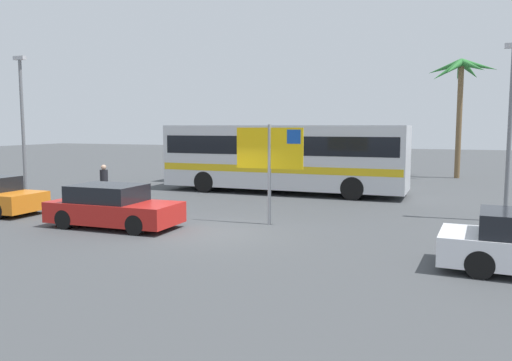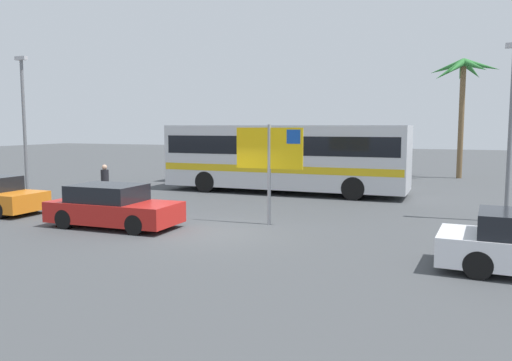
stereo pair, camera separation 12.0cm
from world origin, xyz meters
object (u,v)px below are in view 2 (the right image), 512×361
Objects in this scene: bus_front_coach at (284,155)px; bus_rear_coach at (282,151)px; car_red at (113,207)px; ferry_sign at (271,152)px; pedestrian_crossing_lot at (105,181)px.

bus_rear_coach is (-1.24, 3.31, 0.00)m from bus_front_coach.
ferry_sign is at bearing 25.27° from car_red.
bus_front_coach reaches higher than pedestrian_crossing_lot.
pedestrian_crossing_lot is at bearing 165.35° from ferry_sign.
bus_front_coach is 2.75× the size of car_red.
car_red is at bearing 0.09° from pedestrian_crossing_lot.
ferry_sign is (2.12, -7.57, 0.54)m from bus_front_coach.
bus_rear_coach is 13.18m from car_red.
bus_front_coach is 7.18× the size of pedestrian_crossing_lot.
bus_rear_coach is at bearing 84.15° from car_red.
bus_front_coach is 10.12m from car_red.
pedestrian_crossing_lot is (-5.73, -5.83, -0.86)m from bus_front_coach.
pedestrian_crossing_lot is at bearing 129.66° from car_red.
bus_front_coach is 8.22m from pedestrian_crossing_lot.
ferry_sign reaches higher than bus_front_coach.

